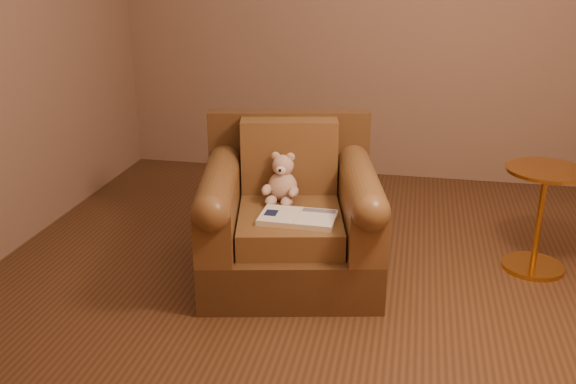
# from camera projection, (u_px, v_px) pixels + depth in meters

# --- Properties ---
(floor) EXTENTS (4.00, 4.00, 0.00)m
(floor) POSITION_uv_depth(u_px,v_px,m) (322.00, 281.00, 3.72)
(floor) COLOR #52321C
(floor) RESTS_ON ground
(armchair) EXTENTS (1.16, 1.12, 0.89)m
(armchair) POSITION_uv_depth(u_px,v_px,m) (290.00, 219.00, 3.71)
(armchair) COLOR #4E331A
(armchair) RESTS_ON floor
(teddy_bear) EXTENTS (0.22, 0.24, 0.29)m
(teddy_bear) POSITION_uv_depth(u_px,v_px,m) (282.00, 183.00, 3.72)
(teddy_bear) COLOR #C9A48D
(teddy_bear) RESTS_ON armchair
(guidebook) EXTENTS (0.41, 0.25, 0.03)m
(guidebook) POSITION_uv_depth(u_px,v_px,m) (298.00, 218.00, 3.48)
(guidebook) COLOR beige
(guidebook) RESTS_ON armchair
(side_table) EXTENTS (0.45, 0.45, 0.64)m
(side_table) POSITION_uv_depth(u_px,v_px,m) (540.00, 216.00, 3.75)
(side_table) COLOR gold
(side_table) RESTS_ON floor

